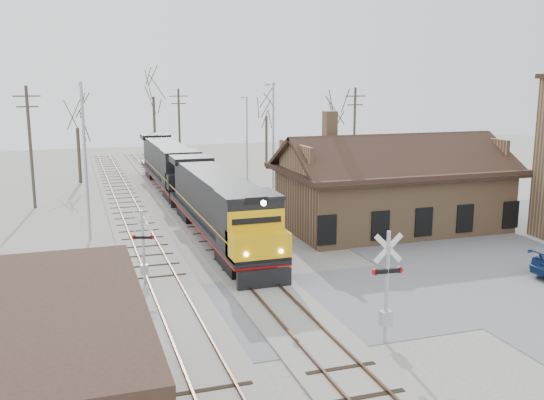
% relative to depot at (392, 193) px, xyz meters
% --- Properties ---
extents(ground, '(140.00, 140.00, 0.00)m').
position_rel_depot_xyz_m(ground, '(-11.99, -12.00, -2.41)').
color(ground, '#A49E94').
rests_on(ground, ground).
extents(road, '(60.00, 9.00, 0.03)m').
position_rel_depot_xyz_m(road, '(-11.99, -12.00, -2.39)').
color(road, slate).
rests_on(road, ground).
extents(track_main, '(3.40, 90.00, 0.24)m').
position_rel_depot_xyz_m(track_main, '(-11.99, 3.00, -2.34)').
color(track_main, '#A49E94').
rests_on(track_main, ground).
extents(track_siding, '(3.40, 90.00, 0.24)m').
position_rel_depot_xyz_m(track_siding, '(-16.49, 3.00, -2.34)').
color(track_siding, '#A49E94').
rests_on(track_siding, ground).
extents(depot, '(15.20, 9.31, 7.90)m').
position_rel_depot_xyz_m(depot, '(0.00, 0.00, 0.00)').
color(depot, '#98714E').
rests_on(depot, ground).
extents(locomotive_lead, '(2.92, 19.54, 4.34)m').
position_rel_depot_xyz_m(locomotive_lead, '(-11.99, -0.09, -0.13)').
color(locomotive_lead, black).
rests_on(locomotive_lead, ground).
extents(locomotive_trailing, '(2.92, 19.54, 4.10)m').
position_rel_depot_xyz_m(locomotive_trailing, '(-11.99, 19.72, -0.13)').
color(locomotive_trailing, black).
rests_on(locomotive_trailing, ground).
extents(crossbuck_near, '(1.26, 0.33, 4.41)m').
position_rel_depot_xyz_m(crossbuck_near, '(-9.38, -16.35, -0.36)').
color(crossbuck_near, '#A5A8AD').
rests_on(crossbuck_near, ground).
extents(crossbuck_far, '(1.05, 0.43, 3.81)m').
position_rel_depot_xyz_m(crossbuck_far, '(-17.38, -6.88, -0.60)').
color(crossbuck_far, '#A5A8AD').
rests_on(crossbuck_far, ground).
extents(streetlight_a, '(0.25, 2.04, 9.84)m').
position_rel_depot_xyz_m(streetlight_a, '(-19.63, 3.30, 3.05)').
color(streetlight_a, '#A5A8AD').
rests_on(streetlight_a, ground).
extents(streetlight_b, '(0.25, 2.04, 9.73)m').
position_rel_depot_xyz_m(streetlight_b, '(-4.44, 12.13, 3.00)').
color(streetlight_b, '#A5A8AD').
rests_on(streetlight_b, ground).
extents(streetlight_c, '(0.25, 2.04, 8.35)m').
position_rel_depot_xyz_m(streetlight_c, '(-3.57, 23.10, 2.30)').
color(streetlight_c, '#A5A8AD').
rests_on(streetlight_c, ground).
extents(utility_pole_a, '(2.00, 0.24, 9.52)m').
position_rel_depot_xyz_m(utility_pole_a, '(-23.41, 14.54, 2.57)').
color(utility_pole_a, '#382D23').
rests_on(utility_pole_a, ground).
extents(utility_pole_b, '(2.00, 0.24, 9.02)m').
position_rel_depot_xyz_m(utility_pole_b, '(-9.09, 30.53, 2.32)').
color(utility_pole_b, '#382D23').
rests_on(utility_pole_b, ground).
extents(utility_pole_c, '(2.00, 0.24, 9.26)m').
position_rel_depot_xyz_m(utility_pole_c, '(4.84, 15.84, 2.44)').
color(utility_pole_c, '#382D23').
rests_on(utility_pole_c, ground).
extents(tree_b, '(3.60, 3.60, 8.81)m').
position_rel_depot_xyz_m(tree_b, '(-19.76, 25.84, 3.86)').
color(tree_b, '#382D23').
rests_on(tree_b, ground).
extents(tree_c, '(5.34, 5.34, 13.09)m').
position_rel_depot_xyz_m(tree_c, '(-10.93, 37.11, 6.92)').
color(tree_c, '#382D23').
rests_on(tree_c, ground).
extents(tree_d, '(3.84, 3.84, 9.40)m').
position_rel_depot_xyz_m(tree_d, '(1.66, 32.88, 4.28)').
color(tree_d, '#382D23').
rests_on(tree_d, ground).
extents(tree_e, '(3.71, 3.71, 9.08)m').
position_rel_depot_xyz_m(tree_e, '(6.62, 24.01, 4.05)').
color(tree_e, '#382D23').
rests_on(tree_e, ground).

